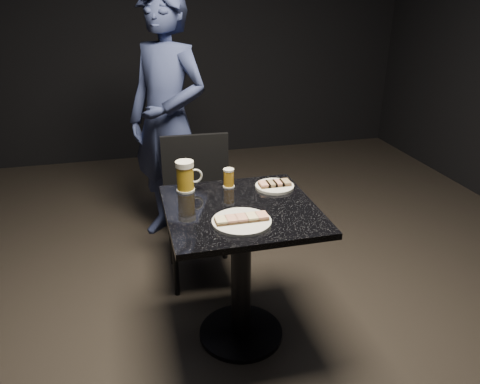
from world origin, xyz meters
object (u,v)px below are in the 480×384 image
patron (168,122)px  beer_tumbler (229,178)px  plate_small (275,186)px  beer_mug (186,176)px  chair (199,199)px  plate_large (242,222)px  table (241,252)px

patron → beer_tumbler: size_ratio=17.52×
plate_small → beer_tumbler: beer_tumbler is taller
plate_small → patron: patron is taller
beer_mug → chair: beer_mug is taller
plate_large → beer_mug: bearing=114.0°
plate_large → beer_tumbler: beer_tumbler is taller
patron → chair: 0.64m
table → chair: (-0.10, 0.67, -0.01)m
beer_mug → beer_tumbler: (0.22, -0.00, -0.03)m
beer_tumbler → chair: chair is taller
patron → beer_mug: size_ratio=10.87×
patron → beer_mug: bearing=-45.2°
table → beer_mug: size_ratio=4.75×
patron → plate_large: bearing=-37.1°
patron → beer_mug: patron is taller
patron → table: bearing=-34.5°
beer_tumbler → beer_mug: bearing=179.4°
chair → plate_large: bearing=-86.0°
plate_large → chair: chair is taller
plate_large → beer_mug: beer_mug is taller
patron → table: 1.26m
plate_small → plate_large: bearing=-127.7°
table → beer_mug: beer_mug is taller
plate_large → patron: 1.36m
beer_mug → plate_large: bearing=-66.0°
patron → beer_tumbler: (0.20, -0.94, -0.06)m
plate_small → patron: size_ratio=0.12×
table → beer_tumbler: (-0.00, 0.25, 0.29)m
table → beer_tumbler: 0.39m
beer_mug → plate_small: bearing=-9.2°
chair → beer_mug: bearing=-106.7°
table → chair: chair is taller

